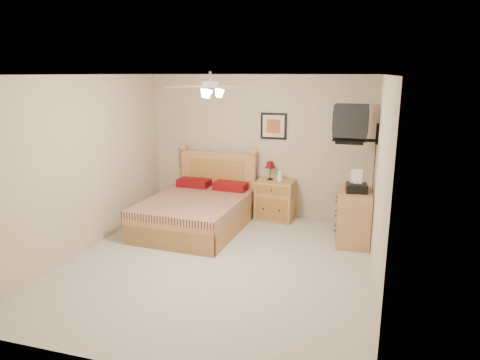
% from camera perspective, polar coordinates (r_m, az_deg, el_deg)
% --- Properties ---
extents(floor, '(4.50, 4.50, 0.00)m').
position_cam_1_polar(floor, '(5.97, -2.91, -10.93)').
color(floor, '#A9A498').
rests_on(floor, ground).
extents(ceiling, '(4.00, 4.50, 0.04)m').
position_cam_1_polar(ceiling, '(5.41, -3.24, 13.85)').
color(ceiling, white).
rests_on(ceiling, ground).
extents(wall_back, '(4.00, 0.04, 2.50)m').
position_cam_1_polar(wall_back, '(7.67, 2.50, 4.54)').
color(wall_back, '#C0AB8D').
rests_on(wall_back, ground).
extents(wall_front, '(4.00, 0.04, 2.50)m').
position_cam_1_polar(wall_front, '(3.60, -15.05, -7.07)').
color(wall_front, '#C0AB8D').
rests_on(wall_front, ground).
extents(wall_left, '(0.04, 4.50, 2.50)m').
position_cam_1_polar(wall_left, '(6.48, -20.00, 1.93)').
color(wall_left, '#C0AB8D').
rests_on(wall_left, ground).
extents(wall_right, '(0.04, 4.50, 2.50)m').
position_cam_1_polar(wall_right, '(5.26, 17.97, -0.60)').
color(wall_right, '#C0AB8D').
rests_on(wall_right, ground).
extents(bed, '(1.59, 2.02, 1.26)m').
position_cam_1_polar(bed, '(7.00, -6.06, -1.68)').
color(bed, '#AC6B33').
rests_on(bed, ground).
extents(nightstand, '(0.67, 0.52, 0.70)m').
position_cam_1_polar(nightstand, '(7.56, 4.71, -2.65)').
color(nightstand, '#B66C38').
rests_on(nightstand, ground).
extents(table_lamp, '(0.22, 0.22, 0.33)m').
position_cam_1_polar(table_lamp, '(7.49, 4.04, 1.27)').
color(table_lamp, '#5A0C0E').
rests_on(table_lamp, nightstand).
extents(lotion_bottle, '(0.11, 0.11, 0.22)m').
position_cam_1_polar(lotion_bottle, '(7.42, 5.34, 0.69)').
color(lotion_bottle, white).
rests_on(lotion_bottle, nightstand).
extents(framed_picture, '(0.46, 0.04, 0.46)m').
position_cam_1_polar(framed_picture, '(7.54, 4.50, 7.18)').
color(framed_picture, black).
rests_on(framed_picture, wall_back).
extents(dresser, '(0.51, 0.72, 0.82)m').
position_cam_1_polar(dresser, '(6.67, 14.89, -4.83)').
color(dresser, '#A97847').
rests_on(dresser, ground).
extents(fax_machine, '(0.33, 0.35, 0.32)m').
position_cam_1_polar(fax_machine, '(6.47, 15.32, -0.19)').
color(fax_machine, black).
rests_on(fax_machine, dresser).
extents(magazine_lower, '(0.21, 0.27, 0.02)m').
position_cam_1_polar(magazine_lower, '(6.81, 14.55, -0.71)').
color(magazine_lower, '#AFA58C').
rests_on(magazine_lower, dresser).
extents(magazine_upper, '(0.25, 0.32, 0.02)m').
position_cam_1_polar(magazine_upper, '(6.84, 14.53, -0.47)').
color(magazine_upper, gray).
rests_on(magazine_upper, magazine_lower).
extents(wall_tv, '(0.56, 0.46, 0.58)m').
position_cam_1_polar(wall_tv, '(6.48, 15.88, 7.26)').
color(wall_tv, black).
rests_on(wall_tv, wall_right).
extents(ceiling_fan, '(1.14, 1.14, 0.28)m').
position_cam_1_polar(ceiling_fan, '(5.22, -3.97, 12.29)').
color(ceiling_fan, silver).
rests_on(ceiling_fan, ceiling).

